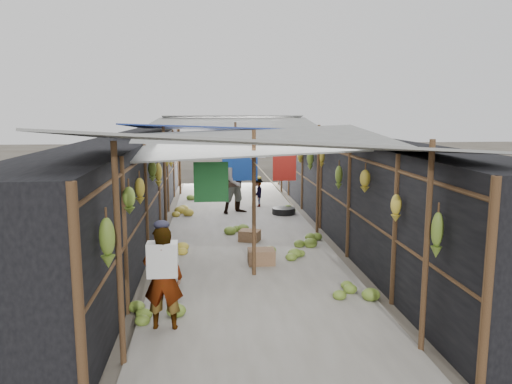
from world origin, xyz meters
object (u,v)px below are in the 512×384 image
object	(u,v)px
black_basin	(284,211)
crate_near	(250,236)
shopper_blue	(238,181)
vendor_seated	(258,193)
vendor_elderly	(163,278)

from	to	relation	value
black_basin	crate_near	bearing A→B (deg)	-112.73
shopper_blue	vendor_seated	bearing A→B (deg)	29.34
black_basin	vendor_elderly	bearing A→B (deg)	-110.42
black_basin	vendor_seated	bearing A→B (deg)	117.26
vendor_elderly	shopper_blue	bearing A→B (deg)	-96.74
crate_near	vendor_seated	size ratio (longest dim) A/B	0.49
black_basin	vendor_elderly	xyz separation A→B (m)	(-2.72, -7.31, 0.62)
crate_near	black_basin	bearing A→B (deg)	87.75
black_basin	vendor_elderly	size ratio (longest dim) A/B	0.46
vendor_seated	shopper_blue	bearing A→B (deg)	-37.74
black_basin	vendor_elderly	world-z (taller)	vendor_elderly
crate_near	vendor_seated	world-z (taller)	vendor_seated
black_basin	vendor_seated	size ratio (longest dim) A/B	0.73
crate_near	vendor_elderly	distance (m)	4.73
shopper_blue	vendor_seated	xyz separation A→B (m)	(0.66, 0.88, -0.48)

